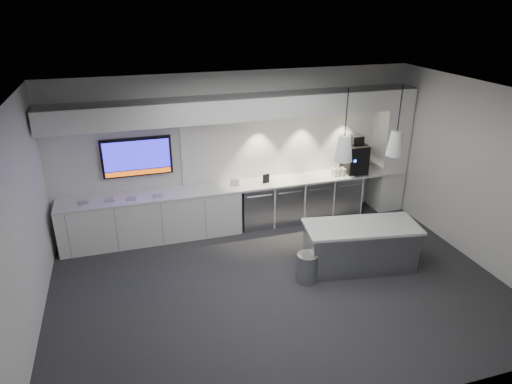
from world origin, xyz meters
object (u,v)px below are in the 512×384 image
object	(u,v)px
island	(360,246)
bin	(307,268)
wall_tv	(137,157)
coffee_machine	(355,157)

from	to	relation	value
island	bin	bearing A→B (deg)	-164.03
island	bin	size ratio (longest dim) A/B	4.10
wall_tv	bin	distance (m)	3.64
island	bin	world-z (taller)	island
wall_tv	bin	world-z (taller)	wall_tv
coffee_machine	bin	bearing A→B (deg)	-129.66
wall_tv	coffee_machine	world-z (taller)	wall_tv
wall_tv	island	world-z (taller)	wall_tv
wall_tv	island	xyz separation A→B (m)	(3.38, -2.28, -1.16)
bin	wall_tv	bearing A→B (deg)	134.79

